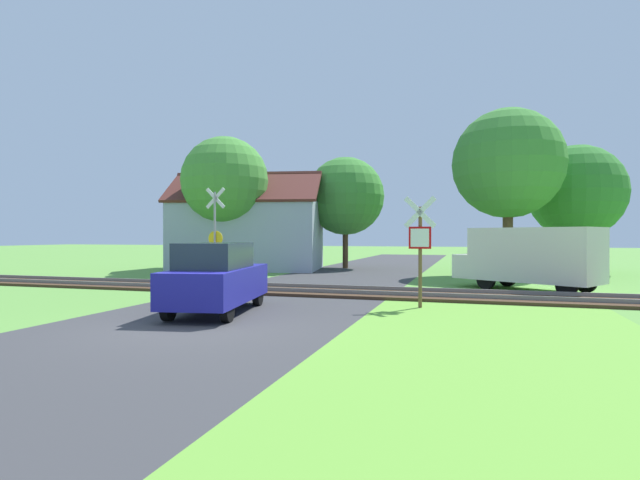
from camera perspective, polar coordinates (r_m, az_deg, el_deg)
The scene contains 13 objects.
ground_plane at distance 11.28m, azimuth -14.34°, elevation -9.52°, with size 160.00×160.00×0.00m, color #5B933D.
road_asphalt at distance 13.00m, azimuth -9.69°, elevation -8.16°, with size 6.54×80.00×0.01m, color #38383A.
grass_verge at distance 7.74m, azimuth 20.67°, elevation -14.18°, with size 6.00×20.00×0.01m, color #64A237.
rail_track at distance 17.33m, azimuth -2.57°, elevation -5.79°, with size 60.00×2.60×0.22m.
stop_sign_near at distance 13.75m, azimuth 11.37°, elevation -0.42°, with size 0.88×0.15×3.03m.
crossing_sign_far at distance 20.94m, azimuth -11.90°, elevation 1.04°, with size 0.88×0.13×3.94m.
house at distance 29.19m, azimuth -8.14°, elevation 0.75°, with size 9.36×6.93×5.64m.
tree_left at distance 27.72m, azimuth -10.82°, elevation 6.68°, with size 4.72×4.72×7.32m.
tree_right at distance 25.73m, azimuth 20.69°, elevation 8.15°, with size 5.23×5.23×8.03m.
tree_far at distance 29.84m, azimuth 27.25°, elevation 4.90°, with size 4.96×4.96×6.76m.
tree_center at distance 30.00m, azimuth 2.92°, elevation 5.02°, with size 4.66×4.66×6.65m.
mail_truck at distance 19.27m, azimuth 22.85°, elevation -1.68°, with size 5.14×4.15×2.24m.
parked_car at distance 12.93m, azimuth -11.70°, elevation -4.23°, with size 2.29×4.22×1.78m.
Camera 1 is at (5.80, -9.47, 1.96)m, focal length 28.00 mm.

